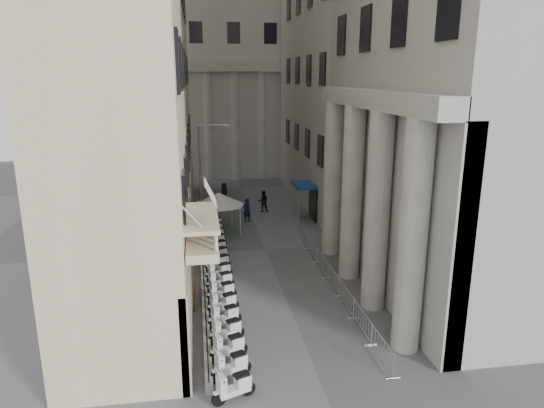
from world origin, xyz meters
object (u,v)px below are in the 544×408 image
Objects in this scene: info_kiosk at (202,222)px; pedestrian_a at (247,210)px; pedestrian_b at (263,201)px; street_lamp at (203,164)px; scooter_0 at (235,400)px; security_tent at (222,200)px.

info_kiosk is 0.98× the size of pedestrian_a.
street_lamp is at bearing 16.21° from pedestrian_b.
street_lamp reaches higher than info_kiosk.
street_lamp reaches higher than scooter_0.
info_kiosk is at bearing -172.62° from security_tent.
pedestrian_b is (1.72, 2.74, -0.02)m from pedestrian_a.
pedestrian_b is at bearing -146.28° from pedestrian_a.
pedestrian_a is at bearing 59.01° from pedestrian_b.
pedestrian_a is at bearing -28.72° from scooter_0.
scooter_0 is 0.19× the size of street_lamp.
security_tent is at bearing 54.98° from pedestrian_b.
pedestrian_b is (4.55, 25.17, 0.95)m from scooter_0.
security_tent is (0.70, 19.92, 2.55)m from scooter_0.
security_tent is 6.70m from pedestrian_b.
street_lamp is 5.13m from pedestrian_a.
security_tent is 2.19m from info_kiosk.
scooter_0 is at bearing 80.94° from pedestrian_b.
pedestrian_b reaches higher than scooter_0.
scooter_0 is 20.09m from security_tent.
security_tent reaches higher than scooter_0.
pedestrian_a is (3.62, 2.71, 0.01)m from info_kiosk.
scooter_0 is 0.77× the size of pedestrian_a.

